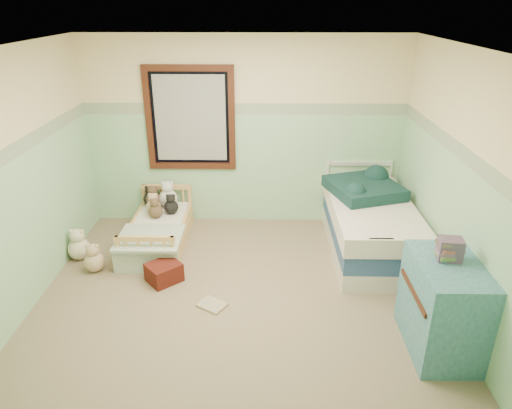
{
  "coord_description": "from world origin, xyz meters",
  "views": [
    {
      "loc": [
        0.25,
        -4.17,
        2.88
      ],
      "look_at": [
        0.18,
        0.35,
        0.87
      ],
      "focal_mm": 32.64,
      "sensor_mm": 36.0,
      "label": 1
    }
  ],
  "objects_px": {
    "twin_bed_frame": "(368,244)",
    "plush_floor_tan": "(94,262)",
    "floor_book": "(212,305)",
    "red_pillow": "(164,272)",
    "dresser": "(443,306)",
    "plush_floor_cream": "(79,249)",
    "toddler_bed_frame": "(159,237)"
  },
  "relations": [
    {
      "from": "twin_bed_frame",
      "to": "plush_floor_tan",
      "type": "bearing_deg",
      "value": -171.32
    },
    {
      "from": "floor_book",
      "to": "red_pillow",
      "type": "bearing_deg",
      "value": 173.69
    },
    {
      "from": "twin_bed_frame",
      "to": "floor_book",
      "type": "bearing_deg",
      "value": -147.7
    },
    {
      "from": "twin_bed_frame",
      "to": "dresser",
      "type": "height_order",
      "value": "dresser"
    },
    {
      "from": "plush_floor_tan",
      "to": "floor_book",
      "type": "xyz_separation_m",
      "value": [
        1.41,
        -0.65,
        -0.1
      ]
    },
    {
      "from": "dresser",
      "to": "floor_book",
      "type": "distance_m",
      "value": 2.2
    },
    {
      "from": "dresser",
      "to": "red_pillow",
      "type": "distance_m",
      "value": 2.87
    },
    {
      "from": "plush_floor_cream",
      "to": "plush_floor_tan",
      "type": "relative_size",
      "value": 1.13
    },
    {
      "from": "plush_floor_cream",
      "to": "floor_book",
      "type": "distance_m",
      "value": 1.93
    },
    {
      "from": "plush_floor_tan",
      "to": "twin_bed_frame",
      "type": "height_order",
      "value": "plush_floor_tan"
    },
    {
      "from": "toddler_bed_frame",
      "to": "floor_book",
      "type": "xyz_separation_m",
      "value": [
        0.81,
        -1.31,
        -0.08
      ]
    },
    {
      "from": "plush_floor_cream",
      "to": "twin_bed_frame",
      "type": "xyz_separation_m",
      "value": [
        3.5,
        0.22,
        -0.02
      ]
    },
    {
      "from": "twin_bed_frame",
      "to": "red_pillow",
      "type": "distance_m",
      "value": 2.49
    },
    {
      "from": "toddler_bed_frame",
      "to": "plush_floor_cream",
      "type": "relative_size",
      "value": 5.21
    },
    {
      "from": "red_pillow",
      "to": "twin_bed_frame",
      "type": "bearing_deg",
      "value": 16.07
    },
    {
      "from": "dresser",
      "to": "toddler_bed_frame",
      "type": "bearing_deg",
      "value": 147.21
    },
    {
      "from": "dresser",
      "to": "floor_book",
      "type": "xyz_separation_m",
      "value": [
        -2.09,
        0.56,
        -0.42
      ]
    },
    {
      "from": "toddler_bed_frame",
      "to": "dresser",
      "type": "bearing_deg",
      "value": -32.79
    },
    {
      "from": "toddler_bed_frame",
      "to": "floor_book",
      "type": "relative_size",
      "value": 5.03
    },
    {
      "from": "toddler_bed_frame",
      "to": "plush_floor_tan",
      "type": "relative_size",
      "value": 5.9
    },
    {
      "from": "plush_floor_cream",
      "to": "plush_floor_tan",
      "type": "bearing_deg",
      "value": -45.04
    },
    {
      "from": "plush_floor_cream",
      "to": "dresser",
      "type": "bearing_deg",
      "value": -21.44
    },
    {
      "from": "toddler_bed_frame",
      "to": "plush_floor_tan",
      "type": "xyz_separation_m",
      "value": [
        -0.6,
        -0.66,
        0.03
      ]
    },
    {
      "from": "plush_floor_cream",
      "to": "red_pillow",
      "type": "bearing_deg",
      "value": -22.87
    },
    {
      "from": "toddler_bed_frame",
      "to": "dresser",
      "type": "height_order",
      "value": "dresser"
    },
    {
      "from": "toddler_bed_frame",
      "to": "red_pillow",
      "type": "relative_size",
      "value": 4.03
    },
    {
      "from": "plush_floor_cream",
      "to": "floor_book",
      "type": "xyz_separation_m",
      "value": [
        1.69,
        -0.93,
        -0.12
      ]
    },
    {
      "from": "toddler_bed_frame",
      "to": "dresser",
      "type": "xyz_separation_m",
      "value": [
        2.9,
        -1.87,
        0.34
      ]
    },
    {
      "from": "plush_floor_tan",
      "to": "twin_bed_frame",
      "type": "xyz_separation_m",
      "value": [
        3.23,
        0.49,
        -0.01
      ]
    },
    {
      "from": "dresser",
      "to": "plush_floor_cream",
      "type": "bearing_deg",
      "value": 158.56
    },
    {
      "from": "plush_floor_tan",
      "to": "toddler_bed_frame",
      "type": "bearing_deg",
      "value": 47.53
    },
    {
      "from": "dresser",
      "to": "red_pillow",
      "type": "height_order",
      "value": "dresser"
    }
  ]
}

